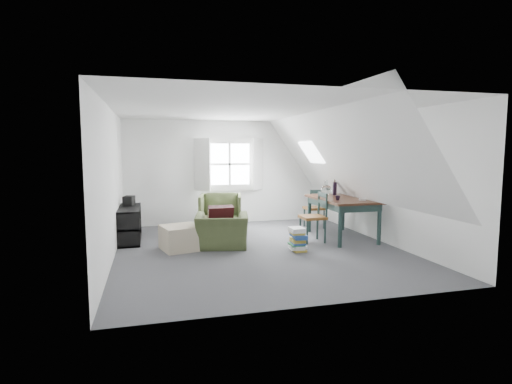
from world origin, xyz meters
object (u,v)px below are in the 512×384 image
object	(u,v)px
ottoman	(181,238)
dining_table	(342,203)
magazine_stack	(298,239)
dining_chair_far	(315,208)
media_shelf	(129,226)
armchair_near	(222,247)
armchair_far	(221,231)
dining_chair_near	(315,216)

from	to	relation	value
ottoman	dining_table	world-z (taller)	dining_table
ottoman	magazine_stack	world-z (taller)	ottoman
ottoman	dining_chair_far	world-z (taller)	dining_chair_far
ottoman	dining_table	size ratio (longest dim) A/B	0.40
media_shelf	dining_table	bearing A→B (deg)	-15.80
armchair_near	dining_chair_far	world-z (taller)	dining_chair_far
media_shelf	dining_chair_far	bearing A→B (deg)	-0.73
magazine_stack	armchair_far	bearing A→B (deg)	116.92
dining_table	dining_chair_far	bearing A→B (deg)	94.53
armchair_near	dining_table	bearing A→B (deg)	-165.26
armchair_near	dining_chair_near	xyz separation A→B (m)	(1.84, -0.01, 0.51)
armchair_far	dining_chair_far	bearing A→B (deg)	8.24
dining_table	magazine_stack	xyz separation A→B (m)	(-1.25, -0.77, -0.50)
armchair_near	dining_chair_near	bearing A→B (deg)	-169.33
dining_chair_near	dining_chair_far	bearing A→B (deg)	170.49
armchair_near	magazine_stack	xyz separation A→B (m)	(1.26, -0.62, 0.21)
ottoman	magazine_stack	distance (m)	2.11
armchair_far	dining_chair_near	xyz separation A→B (m)	(1.61, -1.44, 0.51)
armchair_near	media_shelf	size ratio (longest dim) A/B	0.73
dining_chair_near	ottoman	bearing A→B (deg)	-76.97
magazine_stack	media_shelf	bearing A→B (deg)	151.72
dining_chair_far	magazine_stack	xyz separation A→B (m)	(-1.13, -1.88, -0.26)
dining_chair_near	armchair_far	bearing A→B (deg)	-117.81
dining_table	media_shelf	size ratio (longest dim) A/B	1.26
ottoman	dining_table	distance (m)	3.30
armchair_far	dining_chair_near	distance (m)	2.22
armchair_far	magazine_stack	size ratio (longest dim) A/B	2.21
armchair_near	ottoman	xyz separation A→B (m)	(-0.75, 0.03, 0.22)
dining_chair_near	media_shelf	world-z (taller)	dining_chair_near
dining_chair_near	media_shelf	size ratio (longest dim) A/B	0.74
dining_table	dining_chair_far	world-z (taller)	dining_chair_far
dining_chair_far	media_shelf	xyz separation A→B (m)	(-4.08, -0.29, -0.17)
armchair_near	dining_chair_near	size ratio (longest dim) A/B	0.98
media_shelf	magazine_stack	size ratio (longest dim) A/B	3.13
armchair_near	dining_table	xyz separation A→B (m)	(2.51, 0.16, 0.71)
dining_table	dining_chair_far	size ratio (longest dim) A/B	1.82
armchair_far	ottoman	world-z (taller)	ottoman
dining_chair_far	dining_chair_near	size ratio (longest dim) A/B	0.94
armchair_far	armchair_near	bearing A→B (deg)	-86.46
media_shelf	dining_chair_near	bearing A→B (deg)	-20.47
armchair_near	ottoman	distance (m)	0.78
dining_chair_far	magazine_stack	bearing A→B (deg)	49.88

